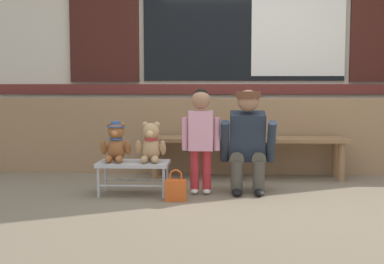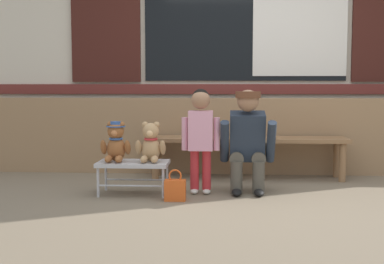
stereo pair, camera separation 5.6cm
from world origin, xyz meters
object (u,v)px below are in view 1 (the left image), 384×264
Objects in this scene: handbag_on_ground at (176,190)px; small_display_bench at (134,165)px; teddy_bear_with_hat at (116,143)px; adult_crouching at (249,141)px; teddy_bear_plain at (151,144)px; wooden_bench_long at (247,144)px; child_standing at (201,129)px.

small_display_bench is at bearing 148.92° from handbag_on_ground.
adult_crouching is (1.21, 0.15, 0.01)m from teddy_bear_with_hat.
wooden_bench_long is at bearing 43.94° from teddy_bear_plain.
small_display_bench is 0.25m from teddy_bear_plain.
child_standing is 3.52× the size of handbag_on_ground.
small_display_bench is (-1.07, -0.88, -0.11)m from wooden_bench_long.
adult_crouching is at bearing 31.65° from handbag_on_ground.
wooden_bench_long reaches higher than small_display_bench.
adult_crouching is at bearing 11.79° from child_standing.
child_standing is (0.45, 0.06, 0.13)m from teddy_bear_plain.
teddy_bear_with_hat is at bearing 179.87° from teddy_bear_plain.
adult_crouching is (0.44, 0.09, -0.11)m from child_standing.
teddy_bear_with_hat is at bearing -144.54° from wooden_bench_long.
child_standing is 0.46m from adult_crouching.
teddy_bear_with_hat is (-0.16, 0.00, 0.21)m from small_display_bench.
teddy_bear_plain reaches higher than wooden_bench_long.
child_standing is at bearing 4.33° from teddy_bear_with_hat.
child_standing is 1.01× the size of adult_crouching.
teddy_bear_plain is at bearing -136.06° from wooden_bench_long.
small_display_bench is 2.35× the size of handbag_on_ground.
small_display_bench is at bearing -174.35° from child_standing.
handbag_on_ground is at bearing -45.07° from teddy_bear_plain.
teddy_bear_plain is 1.34× the size of handbag_on_ground.
teddy_bear_with_hat is 1.00× the size of teddy_bear_plain.
small_display_bench is at bearing -140.62° from wooden_bench_long.
teddy_bear_plain is (0.16, 0.00, 0.20)m from small_display_bench.
handbag_on_ground is at bearing -31.08° from small_display_bench.
teddy_bear_plain is 0.47m from child_standing.
teddy_bear_with_hat is at bearing 179.23° from small_display_bench.
adult_crouching is 3.49× the size of handbag_on_ground.
teddy_bear_with_hat is at bearing -175.67° from child_standing.
child_standing is (0.77, 0.06, 0.12)m from teddy_bear_with_hat.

